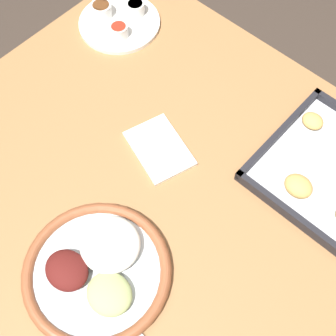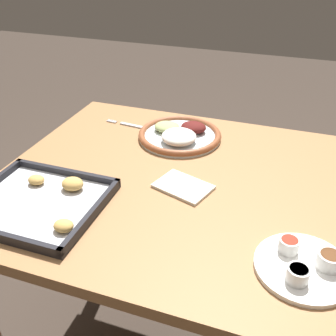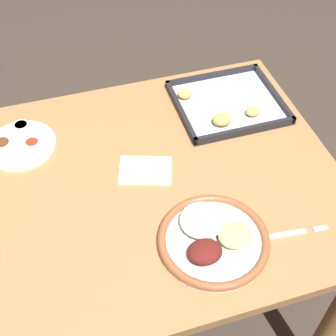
{
  "view_description": "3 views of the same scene",
  "coord_description": "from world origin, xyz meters",
  "px_view_note": "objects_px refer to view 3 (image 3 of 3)",
  "views": [
    {
      "loc": [
        0.3,
        -0.31,
        1.55
      ],
      "look_at": [
        0.02,
        0.0,
        0.78
      ],
      "focal_mm": 50.0,
      "sensor_mm": 36.0,
      "label": 1
    },
    {
      "loc": [
        -0.27,
        0.81,
        1.32
      ],
      "look_at": [
        0.02,
        0.0,
        0.78
      ],
      "focal_mm": 42.0,
      "sensor_mm": 36.0,
      "label": 2
    },
    {
      "loc": [
        -0.21,
        -0.76,
        1.66
      ],
      "look_at": [
        0.02,
        0.0,
        0.78
      ],
      "focal_mm": 50.0,
      "sensor_mm": 36.0,
      "label": 3
    }
  ],
  "objects_px": {
    "dinner_plate": "(213,238)",
    "baking_tray": "(226,104)",
    "saucer_plate": "(20,143)",
    "napkin": "(145,170)",
    "fork": "(281,235)"
  },
  "relations": [
    {
      "from": "dinner_plate",
      "to": "baking_tray",
      "type": "bearing_deg",
      "value": 64.36
    },
    {
      "from": "saucer_plate",
      "to": "napkin",
      "type": "distance_m",
      "value": 0.35
    },
    {
      "from": "dinner_plate",
      "to": "saucer_plate",
      "type": "distance_m",
      "value": 0.59
    },
    {
      "from": "fork",
      "to": "saucer_plate",
      "type": "height_order",
      "value": "saucer_plate"
    },
    {
      "from": "fork",
      "to": "dinner_plate",
      "type": "bearing_deg",
      "value": 174.05
    },
    {
      "from": "fork",
      "to": "baking_tray",
      "type": "distance_m",
      "value": 0.46
    },
    {
      "from": "fork",
      "to": "saucer_plate",
      "type": "relative_size",
      "value": 1.1
    },
    {
      "from": "fork",
      "to": "napkin",
      "type": "height_order",
      "value": "napkin"
    },
    {
      "from": "fork",
      "to": "napkin",
      "type": "distance_m",
      "value": 0.38
    },
    {
      "from": "baking_tray",
      "to": "saucer_plate",
      "type": "bearing_deg",
      "value": 179.18
    },
    {
      "from": "fork",
      "to": "napkin",
      "type": "relative_size",
      "value": 1.32
    },
    {
      "from": "dinner_plate",
      "to": "baking_tray",
      "type": "xyz_separation_m",
      "value": [
        0.21,
        0.43,
        -0.01
      ]
    },
    {
      "from": "dinner_plate",
      "to": "baking_tray",
      "type": "relative_size",
      "value": 0.84
    },
    {
      "from": "baking_tray",
      "to": "napkin",
      "type": "distance_m",
      "value": 0.35
    },
    {
      "from": "fork",
      "to": "baking_tray",
      "type": "bearing_deg",
      "value": 89.73
    }
  ]
}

